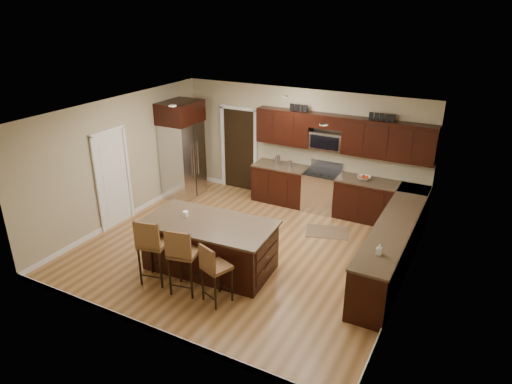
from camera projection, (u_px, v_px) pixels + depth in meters
The scene contains 23 objects.
floor at pixel (243, 249), 8.95m from camera, with size 6.00×6.00×0.00m, color #A47241.
ceiling at pixel (242, 113), 7.90m from camera, with size 6.00×6.00×0.00m, color silver.
wall_back at pixel (301, 146), 10.66m from camera, with size 6.00×6.00×0.00m, color tan.
wall_left at pixel (120, 161), 9.72m from camera, with size 5.50×5.50×0.00m, color tan.
wall_right at pixel (409, 219), 7.13m from camera, with size 5.50×5.50×0.00m, color tan.
base_cabinets at pixel (361, 219), 9.12m from camera, with size 4.02×3.96×0.92m.
upper_cabinets at pixel (343, 133), 9.89m from camera, with size 4.00×0.33×0.80m.
range at pixel (321, 191), 10.47m from camera, with size 0.76×0.64×1.11m.
microwave at pixel (327, 141), 10.15m from camera, with size 0.76×0.31×0.40m, color silver.
doorway at pixel (239, 150), 11.49m from camera, with size 0.85×0.03×2.06m, color black.
pantry_door at pixel (113, 180), 9.60m from camera, with size 0.03×0.80×2.04m, color white.
letter_decor at pixel (338, 112), 9.77m from camera, with size 2.20×0.03×0.15m, color black, non-canonical shape.
island at pixel (210, 247), 8.17m from camera, with size 2.38×1.35×0.92m.
stool_left at pixel (152, 244), 7.61m from camera, with size 0.54×0.54×1.21m.
stool_mid at pixel (182, 253), 7.34m from camera, with size 0.53×0.53×1.19m.
stool_right at pixel (213, 267), 7.13m from camera, with size 0.50×0.50×1.05m.
refrigerator at pixel (182, 149), 10.97m from camera, with size 0.79×0.99×2.35m.
floor_mat at pixel (327, 232), 9.60m from camera, with size 0.88×0.59×0.01m, color brown.
fruit_bowl at pixel (364, 178), 9.87m from camera, with size 0.29×0.29×0.07m, color silver.
soap_bottle at pixel (379, 250), 6.93m from camera, with size 0.08×0.08×0.17m, color #B2B2B2.
canister_tall at pixel (278, 160), 10.73m from camera, with size 0.12×0.12×0.22m, color silver.
canister_short at pixel (290, 164), 10.61m from camera, with size 0.11×0.11×0.15m, color silver.
island_jar at pixel (186, 214), 8.17m from camera, with size 0.10×0.10×0.10m, color white.
Camera 1 is at (3.88, -6.78, 4.51)m, focal length 32.00 mm.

